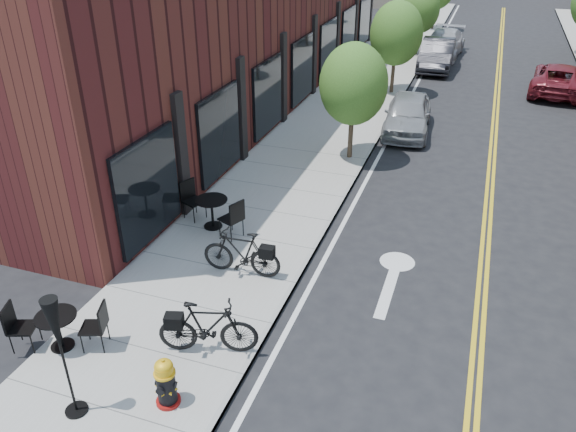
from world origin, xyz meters
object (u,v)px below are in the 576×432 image
at_px(bicycle_right, 208,328).
at_px(bicycle_left, 241,253).
at_px(fire_hydrant, 166,383).
at_px(bistro_set_c, 212,209).
at_px(parked_car_b, 437,54).
at_px(parked_car_c, 443,44).
at_px(parked_car_far, 559,79).
at_px(parked_car_a, 408,114).
at_px(patio_umbrella, 57,334).
at_px(bistro_set_b, 58,327).

bearing_deg(bicycle_right, bicycle_left, -7.11).
bearing_deg(fire_hydrant, bistro_set_c, 100.92).
relative_size(bicycle_left, parked_car_b, 0.40).
xyz_separation_m(fire_hydrant, parked_car_c, (1.79, 27.88, 0.14)).
bearing_deg(parked_car_far, parked_car_a, 58.90).
height_order(bicycle_left, parked_car_c, parked_car_c).
bearing_deg(parked_car_a, parked_car_b, 85.83).
relative_size(parked_car_b, parked_car_c, 0.94).
xyz_separation_m(bicycle_left, patio_umbrella, (-1.03, -4.65, 1.13)).
distance_m(fire_hydrant, patio_umbrella, 1.96).
bearing_deg(parked_car_b, bicycle_right, -94.83).
bearing_deg(bistro_set_b, bistro_set_c, 62.38).
bearing_deg(bistro_set_b, parked_car_c, 61.05).
bearing_deg(bistro_set_c, parked_car_a, 90.68).
height_order(fire_hydrant, parked_car_far, parked_car_far).
xyz_separation_m(bicycle_left, parked_car_c, (2.12, 23.91, 0.04)).
bearing_deg(bicycle_right, parked_car_c, -20.41).
xyz_separation_m(patio_umbrella, parked_car_b, (3.13, 25.55, -1.04)).
distance_m(fire_hydrant, parked_car_far, 23.50).
height_order(patio_umbrella, parked_car_a, patio_umbrella).
relative_size(parked_car_a, parked_car_c, 0.84).
distance_m(bicycle_left, parked_car_a, 11.12).
bearing_deg(parked_car_b, fire_hydrant, -94.85).
height_order(bicycle_right, parked_car_c, parked_car_c).
relative_size(fire_hydrant, bicycle_left, 0.52).
distance_m(bistro_set_c, parked_car_far, 19.06).
bearing_deg(parked_car_a, bicycle_left, -105.02).
xyz_separation_m(bicycle_left, bicycle_right, (0.44, -2.59, 0.01)).
xyz_separation_m(bistro_set_b, parked_car_a, (4.40, 14.34, 0.10)).
distance_m(patio_umbrella, parked_car_far, 24.63).
xyz_separation_m(fire_hydrant, bicycle_right, (0.11, 1.38, 0.11)).
xyz_separation_m(bicycle_right, bistro_set_b, (-2.75, -0.82, -0.08)).
bearing_deg(bistro_set_b, parked_car_b, 59.99).
bearing_deg(parked_car_c, patio_umbrella, -92.85).
distance_m(bicycle_right, parked_car_c, 26.55).
bearing_deg(bicycle_left, parked_car_c, 171.76).
xyz_separation_m(fire_hydrant, bistro_set_b, (-2.64, 0.56, 0.03)).
xyz_separation_m(bicycle_right, parked_car_a, (1.65, 13.52, 0.02)).
xyz_separation_m(fire_hydrant, parked_car_b, (1.76, 24.87, 0.18)).
bearing_deg(patio_umbrella, parked_car_far, 68.84).
relative_size(bistro_set_b, bistro_set_c, 0.92).
relative_size(bistro_set_c, parked_car_b, 0.43).
bearing_deg(parked_car_b, parked_car_far, -25.10).
relative_size(parked_car_a, parked_car_far, 0.85).
relative_size(parked_car_a, parked_car_b, 0.89).
distance_m(bistro_set_b, parked_car_far, 23.97).
distance_m(bicycle_left, patio_umbrella, 4.90).
height_order(parked_car_a, parked_car_b, parked_car_b).
distance_m(fire_hydrant, bistro_set_b, 2.70).
xyz_separation_m(bistro_set_b, parked_car_c, (4.43, 27.32, 0.11)).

